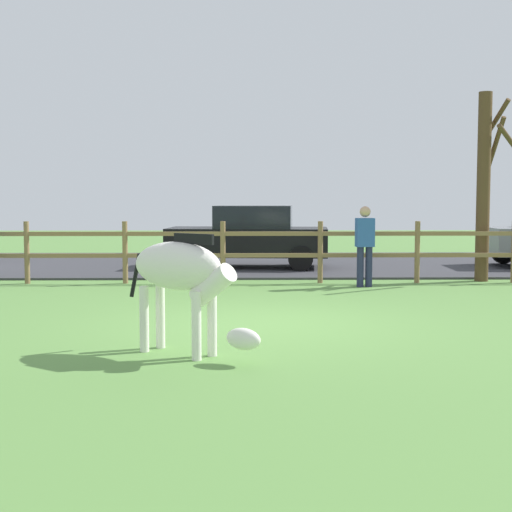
# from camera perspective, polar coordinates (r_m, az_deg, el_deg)

# --- Properties ---
(ground_plane) EXTENTS (60.00, 60.00, 0.00)m
(ground_plane) POSITION_cam_1_polar(r_m,az_deg,el_deg) (10.81, 0.26, -5.17)
(ground_plane) COLOR #5B8C42
(parking_asphalt) EXTENTS (28.00, 7.40, 0.05)m
(parking_asphalt) POSITION_cam_1_polar(r_m,az_deg,el_deg) (20.03, -0.30, -0.60)
(parking_asphalt) COLOR #38383D
(parking_asphalt) RESTS_ON ground_plane
(paddock_fence) EXTENTS (20.78, 0.11, 1.32)m
(paddock_fence) POSITION_cam_1_polar(r_m,az_deg,el_deg) (15.69, -2.56, 0.62)
(paddock_fence) COLOR olive
(paddock_fence) RESTS_ON ground_plane
(bare_tree) EXTENTS (1.11, 1.47, 4.07)m
(bare_tree) POSITION_cam_1_polar(r_m,az_deg,el_deg) (16.79, 17.21, 5.43)
(bare_tree) COLOR #513A23
(bare_tree) RESTS_ON ground_plane
(zebra) EXTENTS (1.64, 1.33, 1.41)m
(zebra) POSITION_cam_1_polar(r_m,az_deg,el_deg) (8.57, -5.64, -1.49)
(zebra) COLOR white
(zebra) RESTS_ON ground_plane
(parked_car_black) EXTENTS (4.14, 2.17, 1.56)m
(parked_car_black) POSITION_cam_1_polar(r_m,az_deg,el_deg) (18.73, -0.52, 1.55)
(parked_car_black) COLOR black
(parked_car_black) RESTS_ON parking_asphalt
(visitor_right_of_tree) EXTENTS (0.38, 0.26, 1.64)m
(visitor_right_of_tree) POSITION_cam_1_polar(r_m,az_deg,el_deg) (15.19, 8.36, 1.04)
(visitor_right_of_tree) COLOR #232847
(visitor_right_of_tree) RESTS_ON ground_plane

